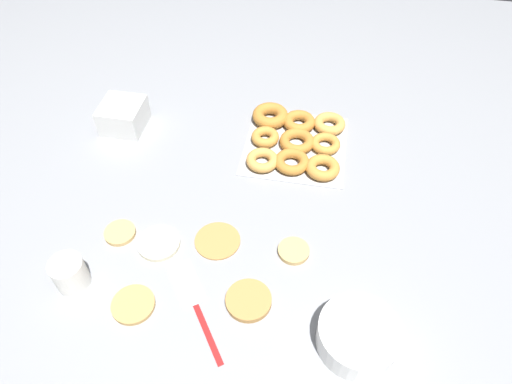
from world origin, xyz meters
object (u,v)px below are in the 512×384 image
at_px(pancake_3, 217,240).
at_px(batter_bowl, 358,336).
at_px(pancake_4, 249,300).
at_px(paper_cup, 70,273).
at_px(spatula, 191,294).
at_px(pancake_5, 294,251).
at_px(pancake_2, 133,304).
at_px(container_stack, 123,116).
at_px(pancake_1, 159,243).
at_px(pancake_0, 120,233).
at_px(donut_tray, 295,140).

distance_m(pancake_3, batter_bowl, 0.42).
relative_size(pancake_4, paper_cup, 1.33).
bearing_deg(pancake_4, spatula, 1.89).
height_order(pancake_5, spatula, pancake_5).
xyz_separation_m(pancake_2, container_stack, (0.25, -0.61, 0.04)).
xyz_separation_m(pancake_1, pancake_3, (-0.15, -0.04, -0.00)).
bearing_deg(pancake_3, pancake_4, 125.73).
xyz_separation_m(pancake_0, pancake_2, (-0.11, 0.19, -0.00)).
height_order(pancake_0, pancake_3, pancake_0).
relative_size(donut_tray, batter_bowl, 1.82).
xyz_separation_m(pancake_3, spatula, (0.03, 0.16, -0.00)).
relative_size(pancake_2, batter_bowl, 0.58).
relative_size(pancake_4, batter_bowl, 0.62).
bearing_deg(pancake_0, pancake_5, -176.90).
distance_m(batter_bowl, spatula, 0.39).
bearing_deg(pancake_2, batter_bowl, -179.57).
distance_m(pancake_1, pancake_2, 0.18).
relative_size(paper_cup, spatula, 0.32).
xyz_separation_m(pancake_4, spatula, (0.14, 0.00, -0.01)).
relative_size(pancake_2, pancake_5, 1.26).
xyz_separation_m(batter_bowl, spatula, (0.39, -0.05, -0.03)).
relative_size(pancake_4, pancake_5, 1.35).
height_order(pancake_4, donut_tray, donut_tray).
height_order(pancake_5, container_stack, container_stack).
bearing_deg(batter_bowl, pancake_3, -30.13).
bearing_deg(pancake_2, pancake_5, -148.28).
bearing_deg(pancake_4, pancake_1, -24.74).
height_order(pancake_0, pancake_5, pancake_5).
relative_size(pancake_1, pancake_2, 1.08).
height_order(pancake_0, pancake_1, same).
distance_m(paper_cup, spatula, 0.29).
distance_m(batter_bowl, paper_cup, 0.67).
distance_m(pancake_2, spatula, 0.13).
height_order(pancake_1, spatula, pancake_1).
bearing_deg(pancake_3, pancake_0, 5.28).
distance_m(container_stack, paper_cup, 0.58).
distance_m(pancake_0, donut_tray, 0.59).
distance_m(pancake_1, container_stack, 0.50).
distance_m(pancake_5, batter_bowl, 0.27).
bearing_deg(spatula, pancake_1, 8.53).
bearing_deg(pancake_1, container_stack, -59.28).
bearing_deg(paper_cup, pancake_2, 168.40).
relative_size(pancake_0, pancake_3, 0.69).
bearing_deg(pancake_5, batter_bowl, 127.77).
height_order(pancake_1, paper_cup, paper_cup).
distance_m(pancake_2, pancake_3, 0.26).
bearing_deg(pancake_5, pancake_0, 3.10).
xyz_separation_m(donut_tray, spatula, (0.17, 0.57, -0.02)).
distance_m(pancake_0, spatula, 0.27).
height_order(batter_bowl, spatula, batter_bowl).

